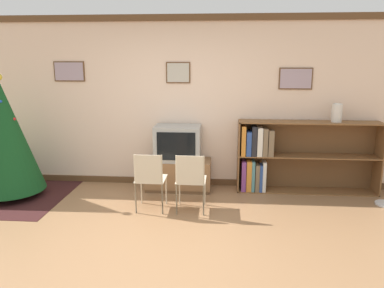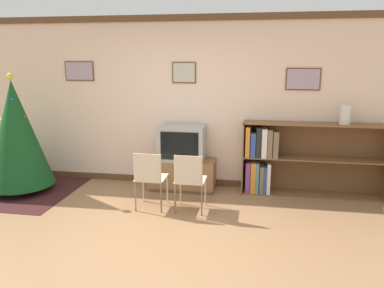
{
  "view_description": "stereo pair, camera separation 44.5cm",
  "coord_description": "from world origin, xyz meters",
  "px_view_note": "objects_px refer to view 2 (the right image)",
  "views": [
    {
      "loc": [
        0.72,
        -3.69,
        2.05
      ],
      "look_at": [
        0.32,
        1.22,
        0.92
      ],
      "focal_mm": 35.0,
      "sensor_mm": 36.0,
      "label": 1
    },
    {
      "loc": [
        1.16,
        -3.64,
        2.05
      ],
      "look_at": [
        0.32,
        1.22,
        0.92
      ],
      "focal_mm": 35.0,
      "sensor_mm": 36.0,
      "label": 2
    }
  ],
  "objects_px": {
    "television": "(182,143)",
    "folding_chair_right": "(190,179)",
    "vase": "(345,114)",
    "christmas_tree": "(16,134)",
    "folding_chair_left": "(150,177)",
    "bookshelf": "(286,158)",
    "tv_console": "(182,174)"
  },
  "relations": [
    {
      "from": "folding_chair_left",
      "to": "folding_chair_right",
      "type": "relative_size",
      "value": 1.0
    },
    {
      "from": "tv_console",
      "to": "vase",
      "type": "xyz_separation_m",
      "value": [
        2.4,
        0.07,
        1.01
      ]
    },
    {
      "from": "folding_chair_left",
      "to": "christmas_tree",
      "type": "bearing_deg",
      "value": 170.18
    },
    {
      "from": "tv_console",
      "to": "folding_chair_right",
      "type": "distance_m",
      "value": 0.97
    },
    {
      "from": "television",
      "to": "vase",
      "type": "distance_m",
      "value": 2.45
    },
    {
      "from": "television",
      "to": "folding_chair_left",
      "type": "xyz_separation_m",
      "value": [
        -0.28,
        -0.9,
        -0.28
      ]
    },
    {
      "from": "folding_chair_right",
      "to": "television",
      "type": "bearing_deg",
      "value": 107.11
    },
    {
      "from": "television",
      "to": "vase",
      "type": "bearing_deg",
      "value": 1.77
    },
    {
      "from": "tv_console",
      "to": "folding_chair_right",
      "type": "bearing_deg",
      "value": -72.93
    },
    {
      "from": "christmas_tree",
      "to": "bookshelf",
      "type": "xyz_separation_m",
      "value": [
        4.09,
        0.59,
        -0.36
      ]
    },
    {
      "from": "television",
      "to": "folding_chair_right",
      "type": "height_order",
      "value": "television"
    },
    {
      "from": "television",
      "to": "folding_chair_right",
      "type": "bearing_deg",
      "value": -72.89
    },
    {
      "from": "folding_chair_left",
      "to": "folding_chair_right",
      "type": "xyz_separation_m",
      "value": [
        0.55,
        0.0,
        0.0
      ]
    },
    {
      "from": "christmas_tree",
      "to": "folding_chair_right",
      "type": "bearing_deg",
      "value": -7.88
    },
    {
      "from": "tv_console",
      "to": "folding_chair_left",
      "type": "bearing_deg",
      "value": -107.07
    },
    {
      "from": "christmas_tree",
      "to": "television",
      "type": "relative_size",
      "value": 2.58
    },
    {
      "from": "vase",
      "to": "folding_chair_left",
      "type": "bearing_deg",
      "value": -160.01
    },
    {
      "from": "folding_chair_right",
      "to": "vase",
      "type": "bearing_deg",
      "value": 24.64
    },
    {
      "from": "christmas_tree",
      "to": "folding_chair_right",
      "type": "distance_m",
      "value": 2.83
    },
    {
      "from": "folding_chair_right",
      "to": "christmas_tree",
      "type": "bearing_deg",
      "value": 172.12
    },
    {
      "from": "christmas_tree",
      "to": "vase",
      "type": "xyz_separation_m",
      "value": [
        4.88,
        0.59,
        0.34
      ]
    },
    {
      "from": "television",
      "to": "folding_chair_left",
      "type": "bearing_deg",
      "value": -107.11
    },
    {
      "from": "television",
      "to": "bookshelf",
      "type": "relative_size",
      "value": 0.33
    },
    {
      "from": "vase",
      "to": "bookshelf",
      "type": "bearing_deg",
      "value": -179.89
    },
    {
      "from": "television",
      "to": "folding_chair_left",
      "type": "relative_size",
      "value": 0.87
    },
    {
      "from": "christmas_tree",
      "to": "folding_chair_left",
      "type": "distance_m",
      "value": 2.29
    },
    {
      "from": "bookshelf",
      "to": "vase",
      "type": "xyz_separation_m",
      "value": [
        0.8,
        0.0,
        0.7
      ]
    },
    {
      "from": "tv_console",
      "to": "bookshelf",
      "type": "relative_size",
      "value": 0.48
    },
    {
      "from": "television",
      "to": "folding_chair_right",
      "type": "distance_m",
      "value": 0.98
    },
    {
      "from": "folding_chair_left",
      "to": "bookshelf",
      "type": "distance_m",
      "value": 2.11
    },
    {
      "from": "folding_chair_right",
      "to": "bookshelf",
      "type": "bearing_deg",
      "value": 36.26
    },
    {
      "from": "vase",
      "to": "television",
      "type": "bearing_deg",
      "value": -178.23
    }
  ]
}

